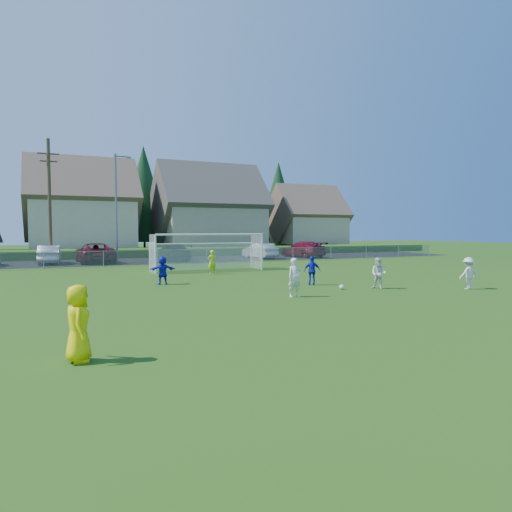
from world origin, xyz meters
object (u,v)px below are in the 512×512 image
Objects in this scene: goalkeeper at (212,262)px; car_g at (303,249)px; referee at (78,323)px; player_white_a at (295,278)px; soccer_ball at (342,287)px; player_blue_a at (312,271)px; soccer_goal at (206,246)px; player_blue_b at (163,270)px; car_d at (172,253)px; car_c at (95,253)px; car_f at (260,251)px; player_white_c at (468,273)px; player_white_b at (379,273)px; car_b at (50,255)px.

goalkeeper is 19.23m from car_g.
referee is 37.49m from car_g.
soccer_ball is at bearing 21.70° from player_white_a.
car_g is (11.48, 20.40, 0.08)m from player_blue_a.
soccer_goal is at bearing -22.94° from referee.
soccer_goal reaches higher than player_blue_b.
soccer_ball is 22.53m from car_d.
soccer_goal is (4.49, 6.59, 0.92)m from player_blue_b.
goalkeeper is (8.69, 16.71, -0.06)m from referee.
car_c is (-5.66, 13.28, 0.07)m from goalkeeper.
player_blue_a is at bearing -48.15° from referee.
car_f reaches higher than soccer_ball.
car_c is (-5.57, 23.84, 0.02)m from player_white_a.
player_white_c is 25.90m from car_d.
player_blue_a is at bearing 110.12° from car_c.
soccer_ball is at bearing 90.75° from car_d.
car_c is at bearing 173.45° from player_white_b.
player_blue_b is at bearing -154.66° from player_white_b.
car_g is at bearing 37.41° from soccer_goal.
goalkeeper is 0.25× the size of car_c.
player_white_c is (3.73, -1.79, 0.01)m from player_white_b.
car_d is (9.50, 29.73, -0.07)m from referee.
player_white_a reaches higher than soccer_ball.
goalkeeper is at bearing -100.79° from soccer_goal.
car_f is at bearing -85.88° from player_blue_a.
player_blue_a is at bearing -77.51° from soccer_goal.
player_blue_b is at bearing 69.27° from car_d.
car_f is (14.93, -0.45, -0.10)m from car_c.
player_white_a is 1.12× the size of player_blue_a.
soccer_goal reaches higher than car_d.
player_white_a is at bearing -113.22° from player_white_b.
car_b is 3.47m from car_c.
player_white_b is 25.42m from car_c.
player_blue_a is 7.87m from goalkeeper.
goalkeeper is 0.27× the size of car_g.
soccer_goal reaches higher than player_white_c.
player_blue_b is at bearing 109.50° from car_b.
referee reaches higher than player_white_c.
car_b is 0.61× the size of soccer_goal.
player_white_c is 16.37m from soccer_goal.
player_white_b is 0.97× the size of goalkeeper.
referee is 1.14× the size of player_blue_b.
soccer_goal reaches higher than car_c.
player_white_a reaches higher than car_d.
soccer_goal reaches higher than player_white_a.
car_f is at bearing 74.36° from soccer_ball.
car_f is at bearing 69.40° from player_white_a.
car_c is at bearing 111.03° from soccer_ball.
soccer_goal is (-2.20, 9.94, 0.91)m from player_blue_a.
car_g is (19.83, -0.27, -0.03)m from car_c.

